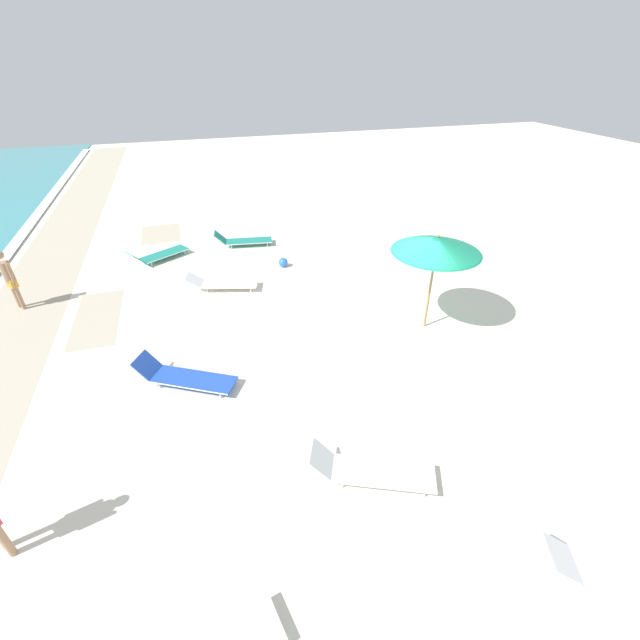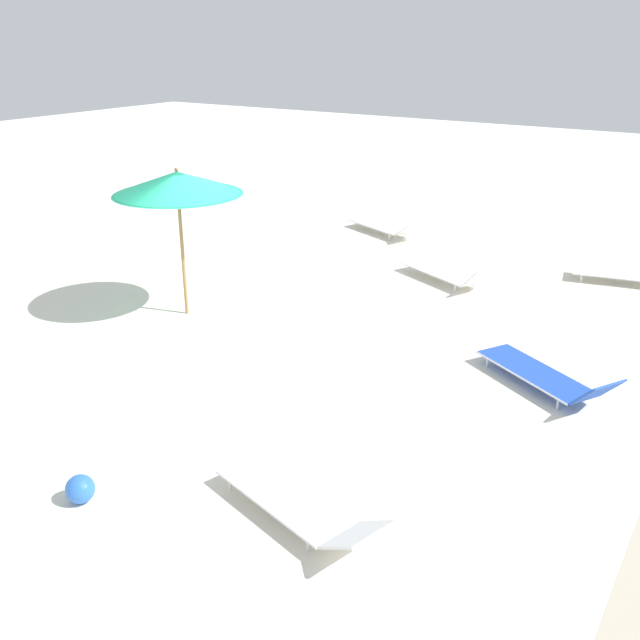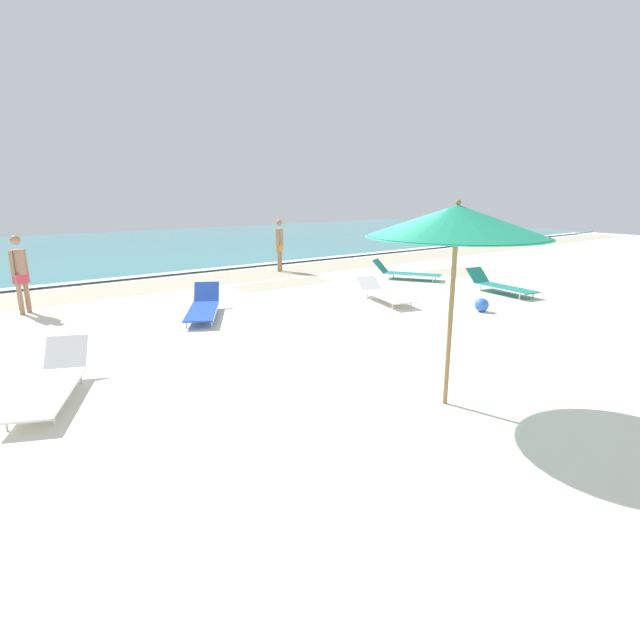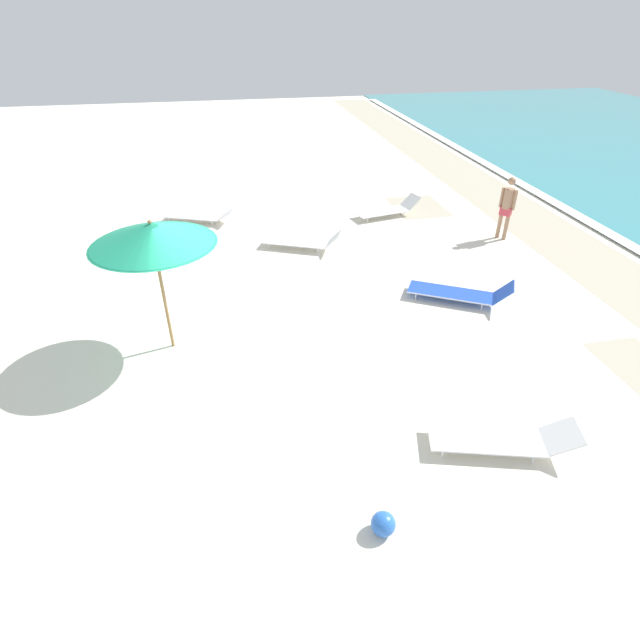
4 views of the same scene
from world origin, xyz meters
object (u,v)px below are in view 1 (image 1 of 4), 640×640
object	(u,v)px
sun_lounger_beside_umbrella	(184,377)
sun_lounger_mid_beach_pair_a	(624,569)
sun_lounger_near_water_right	(222,283)
beach_umbrella	(437,245)
sun_lounger_under_umbrella	(158,255)
sun_lounger_mid_beach_solo	(243,240)
beachgoer_wading_adult	(9,277)
sun_lounger_near_water_left	(371,470)
beach_ball	(283,262)

from	to	relation	value
sun_lounger_beside_umbrella	sun_lounger_mid_beach_pair_a	xyz separation A→B (m)	(-6.11, -5.77, -0.01)
sun_lounger_near_water_right	sun_lounger_mid_beach_pair_a	bearing A→B (deg)	-140.88
beach_umbrella	sun_lounger_near_water_right	world-z (taller)	beach_umbrella
sun_lounger_under_umbrella	sun_lounger_mid_beach_solo	xyz separation A→B (m)	(0.46, -3.05, -0.00)
sun_lounger_beside_umbrella	beachgoer_wading_adult	xyz separation A→B (m)	(4.83, 4.41, 0.79)
sun_lounger_under_umbrella	sun_lounger_near_water_left	bearing A→B (deg)	167.28
beachgoer_wading_adult	sun_lounger_mid_beach_solo	bearing A→B (deg)	70.45
sun_lounger_beside_umbrella	sun_lounger_mid_beach_pair_a	size ratio (longest dim) A/B	0.98
sun_lounger_beside_umbrella	sun_lounger_mid_beach_pair_a	distance (m)	8.41
sun_lounger_near_water_right	sun_lounger_mid_beach_pair_a	xyz separation A→B (m)	(-10.39, -4.48, 0.00)
sun_lounger_near_water_left	sun_lounger_beside_umbrella	bearing A→B (deg)	64.50
sun_lounger_mid_beach_solo	beachgoer_wading_adult	world-z (taller)	beachgoer_wading_adult
beach_umbrella	sun_lounger_beside_umbrella	distance (m)	6.67
sun_lounger_near_water_right	sun_lounger_mid_beach_solo	world-z (taller)	sun_lounger_mid_beach_solo
sun_lounger_beside_umbrella	sun_lounger_mid_beach_solo	size ratio (longest dim) A/B	1.03
sun_lounger_under_umbrella	sun_lounger_mid_beach_pair_a	xyz separation A→B (m)	(-13.21, -6.40, -0.01)
beach_ball	sun_lounger_near_water_left	bearing A→B (deg)	176.96
sun_lounger_beside_umbrella	beach_ball	size ratio (longest dim) A/B	7.07
sun_lounger_mid_beach_pair_a	beach_ball	xyz separation A→B (m)	(11.41, 2.31, -0.05)
sun_lounger_mid_beach_solo	beachgoer_wading_adult	xyz separation A→B (m)	(-2.73, 6.83, 0.78)
sun_lounger_near_water_left	sun_lounger_mid_beach_pair_a	world-z (taller)	sun_lounger_near_water_left
sun_lounger_mid_beach_pair_a	beach_ball	world-z (taller)	sun_lounger_mid_beach_pair_a
beach_umbrella	beachgoer_wading_adult	xyz separation A→B (m)	(4.28, 10.70, -1.35)
sun_lounger_near_water_left	sun_lounger_near_water_right	world-z (taller)	sun_lounger_near_water_left
sun_lounger_under_umbrella	sun_lounger_mid_beach_pair_a	bearing A→B (deg)	174.31
sun_lounger_mid_beach_solo	beach_ball	world-z (taller)	sun_lounger_mid_beach_solo
sun_lounger_mid_beach_solo	beach_ball	size ratio (longest dim) A/B	6.86
beachgoer_wading_adult	beach_ball	world-z (taller)	beachgoer_wading_adult
beach_umbrella	sun_lounger_mid_beach_pair_a	distance (m)	7.01
sun_lounger_beside_umbrella	sun_lounger_near_water_right	distance (m)	4.47
sun_lounger_mid_beach_pair_a	beachgoer_wading_adult	bearing A→B (deg)	65.28
beachgoer_wading_adult	beach_umbrella	bearing A→B (deg)	26.86
sun_lounger_beside_umbrella	beach_ball	bearing A→B (deg)	-3.25
beach_umbrella	sun_lounger_near_water_right	bearing A→B (deg)	53.23
sun_lounger_near_water_left	sun_lounger_mid_beach_pair_a	xyz separation A→B (m)	(-2.58, -2.78, -0.01)
sun_lounger_under_umbrella	beach_ball	xyz separation A→B (m)	(-1.79, -4.09, -0.06)
sun_lounger_mid_beach_solo	sun_lounger_mid_beach_pair_a	world-z (taller)	sun_lounger_mid_beach_solo
beach_umbrella	sun_lounger_near_water_left	size ratio (longest dim) A/B	1.17
sun_lounger_under_umbrella	sun_lounger_near_water_left	xyz separation A→B (m)	(-10.63, -3.62, -0.00)
beach_umbrella	sun_lounger_near_water_left	world-z (taller)	beach_umbrella
sun_lounger_mid_beach_pair_a	beachgoer_wading_adult	size ratio (longest dim) A/B	1.30
sun_lounger_under_umbrella	sun_lounger_near_water_left	distance (m)	11.23
sun_lounger_near_water_right	sun_lounger_under_umbrella	bearing A→B (deg)	50.16
beachgoer_wading_adult	sun_lounger_mid_beach_pair_a	bearing A→B (deg)	1.61
sun_lounger_mid_beach_pair_a	sun_lounger_near_water_left	bearing A→B (deg)	69.44
sun_lounger_beside_umbrella	beach_ball	xyz separation A→B (m)	(5.30, -3.46, -0.06)
beach_ball	sun_lounger_under_umbrella	bearing A→B (deg)	66.32
sun_lounger_mid_beach_pair_a	sun_lounger_near_water_right	bearing A→B (deg)	45.64
sun_lounger_near_water_left	sun_lounger_mid_beach_solo	distance (m)	11.10
sun_lounger_under_umbrella	sun_lounger_mid_beach_pair_a	distance (m)	14.67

